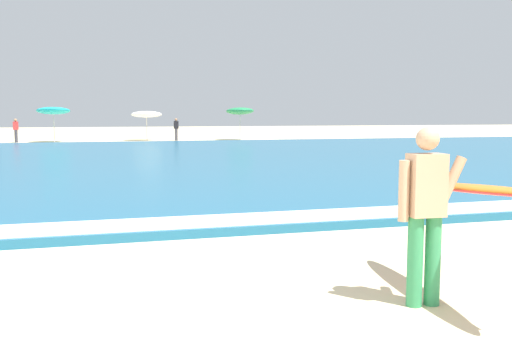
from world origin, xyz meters
TOP-DOWN VIEW (x-y plane):
  - sea at (0.00, 18.02)m, footprint 120.00×28.00m
  - surf_foam at (0.00, 4.62)m, footprint 120.00×1.02m
  - surfer_with_board at (2.42, 0.58)m, footprint 1.02×2.54m
  - beach_umbrella_1 at (-4.07, 34.91)m, footprint 2.14×2.18m
  - beach_umbrella_2 at (2.06, 35.77)m, footprint 2.15×2.16m
  - beach_umbrella_3 at (8.60, 34.72)m, footprint 1.99×2.02m
  - beachgoer_near_row_left at (4.08, 35.33)m, footprint 0.32×0.20m
  - beachgoer_near_row_mid at (-6.49, 35.33)m, footprint 0.32×0.20m

SIDE VIEW (x-z plane):
  - sea at x=0.00m, z-range 0.00..0.14m
  - surf_foam at x=0.00m, z-range 0.14..0.15m
  - beachgoer_near_row_left at x=4.08m, z-range 0.05..1.63m
  - beachgoer_near_row_mid at x=-6.49m, z-range 0.05..1.63m
  - surfer_with_board at x=2.42m, z-range 0.17..1.90m
  - beach_umbrella_2 at x=2.06m, z-range 0.80..2.91m
  - beach_umbrella_3 at x=8.60m, z-range 0.89..3.29m
  - beach_umbrella_1 at x=-4.07m, z-range 0.88..3.30m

